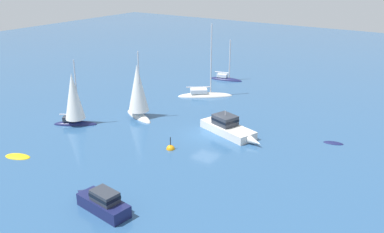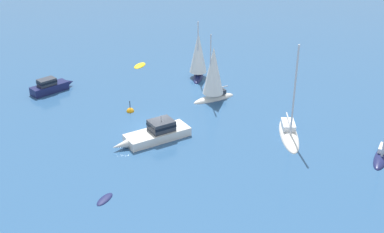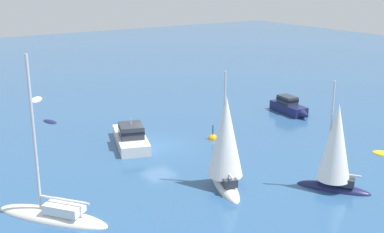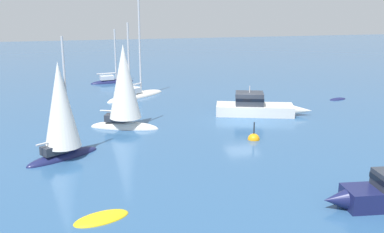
{
  "view_description": "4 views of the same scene",
  "coord_description": "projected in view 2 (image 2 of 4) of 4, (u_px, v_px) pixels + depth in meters",
  "views": [
    {
      "loc": [
        -20.9,
        33.66,
        16.9
      ],
      "look_at": [
        2.28,
        -0.85,
        1.3
      ],
      "focal_mm": 38.84,
      "sensor_mm": 36.0,
      "label": 1
    },
    {
      "loc": [
        -32.32,
        -31.32,
        23.36
      ],
      "look_at": [
        2.7,
        -2.4,
        0.99
      ],
      "focal_mm": 46.77,
      "sensor_mm": 36.0,
      "label": 2
    },
    {
      "loc": [
        32.69,
        -18.37,
        13.64
      ],
      "look_at": [
        0.86,
        2.74,
        2.32
      ],
      "focal_mm": 45.37,
      "sensor_mm": 36.0,
      "label": 3
    },
    {
      "loc": [
        12.06,
        32.14,
        9.19
      ],
      "look_at": [
        5.03,
        3.7,
        1.6
      ],
      "focal_mm": 41.83,
      "sensor_mm": 36.0,
      "label": 4
    }
  ],
  "objects": [
    {
      "name": "ketch_1",
      "position": [
        289.0,
        133.0,
        49.08
      ],
      "size": [
        6.82,
        5.78,
        10.02
      ],
      "rotation": [
        0.0,
        0.0,
        3.79
      ],
      "color": "silver",
      "rests_on": "ground"
    },
    {
      "name": "sailboat_1",
      "position": [
        382.0,
        155.0,
        45.31
      ],
      "size": [
        5.21,
        2.23,
        6.48
      ],
      "rotation": [
        0.0,
        0.0,
        3.34
      ],
      "color": "#191E4C",
      "rests_on": "ground"
    },
    {
      "name": "ground_plane",
      "position": [
        157.0,
        128.0,
        50.57
      ],
      "size": [
        160.0,
        160.0,
        0.0
      ],
      "primitive_type": "plane",
      "color": "#2D5684"
    },
    {
      "name": "ketch",
      "position": [
        198.0,
        57.0,
        61.81
      ],
      "size": [
        4.63,
        3.58,
        7.65
      ],
      "rotation": [
        0.0,
        0.0,
        3.72
      ],
      "color": "#191E4C",
      "rests_on": "ground"
    },
    {
      "name": "powerboat",
      "position": [
        156.0,
        133.0,
        48.11
      ],
      "size": [
        7.96,
        4.23,
        2.42
      ],
      "rotation": [
        0.0,
        0.0,
        2.81
      ],
      "color": "silver",
      "rests_on": "ground"
    },
    {
      "name": "launch",
      "position": [
        51.0,
        86.0,
        58.56
      ],
      "size": [
        5.46,
        2.08,
        1.72
      ],
      "rotation": [
        0.0,
        0.0,
        6.16
      ],
      "color": "#191E4C",
      "rests_on": "ground"
    },
    {
      "name": "sailboat",
      "position": [
        214.0,
        76.0,
        55.59
      ],
      "size": [
        5.28,
        3.11,
        8.23
      ],
      "rotation": [
        0.0,
        0.0,
        2.76
      ],
      "color": "silver",
      "rests_on": "ground"
    },
    {
      "name": "channel_buoy",
      "position": [
        130.0,
        111.0,
        53.98
      ],
      "size": [
        0.83,
        0.83,
        1.64
      ],
      "color": "orange",
      "rests_on": "ground"
    },
    {
      "name": "skiff",
      "position": [
        105.0,
        200.0,
        39.52
      ],
      "size": [
        2.06,
        1.25,
        0.31
      ],
      "rotation": [
        0.0,
        0.0,
        0.26
      ],
      "color": "#191E4C",
      "rests_on": "ground"
    },
    {
      "name": "skiff_1",
      "position": [
        140.0,
        66.0,
        66.63
      ],
      "size": [
        2.76,
        1.96,
        0.41
      ],
      "rotation": [
        0.0,
        0.0,
        0.34
      ],
      "color": "yellow",
      "rests_on": "ground"
    }
  ]
}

